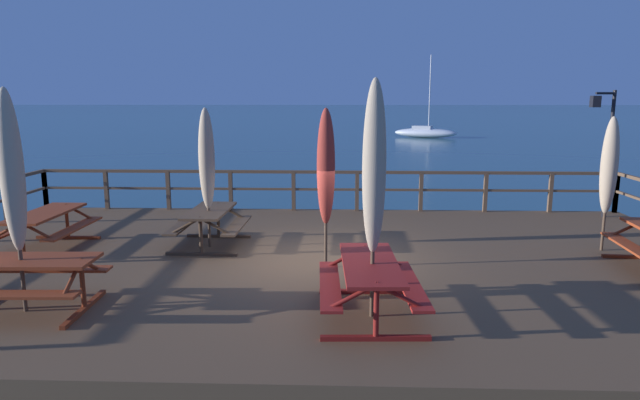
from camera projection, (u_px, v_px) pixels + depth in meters
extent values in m
plane|color=#2D5B6B|center=(319.00, 295.00, 10.59)|extent=(600.00, 600.00, 0.00)
cube|color=brown|center=(319.00, 277.00, 10.53)|extent=(15.73, 9.41, 0.73)
cube|color=brown|center=(325.00, 172.00, 14.74)|extent=(15.43, 0.09, 0.08)
cube|color=brown|center=(325.00, 189.00, 14.83)|extent=(15.43, 0.07, 0.06)
cube|color=brown|center=(45.00, 190.00, 15.12)|extent=(0.10, 0.10, 1.05)
cube|color=brown|center=(106.00, 190.00, 15.05)|extent=(0.10, 0.10, 1.05)
cube|color=brown|center=(168.00, 190.00, 14.99)|extent=(0.10, 0.10, 1.05)
cube|color=brown|center=(231.00, 191.00, 14.93)|extent=(0.10, 0.10, 1.05)
cube|color=brown|center=(294.00, 191.00, 14.87)|extent=(0.10, 0.10, 1.05)
cube|color=brown|center=(357.00, 192.00, 14.80)|extent=(0.10, 0.10, 1.05)
cube|color=brown|center=(421.00, 192.00, 14.74)|extent=(0.10, 0.10, 1.05)
cube|color=brown|center=(485.00, 192.00, 14.68)|extent=(0.10, 0.10, 1.05)
cube|color=brown|center=(551.00, 193.00, 14.62)|extent=(0.10, 0.10, 1.05)
cube|color=brown|center=(616.00, 193.00, 14.56)|extent=(0.10, 0.10, 1.05)
cube|color=brown|center=(5.00, 202.00, 13.33)|extent=(0.10, 0.10, 1.05)
cube|color=brown|center=(45.00, 190.00, 15.12)|extent=(0.10, 0.10, 1.05)
cube|color=brown|center=(616.00, 193.00, 14.56)|extent=(0.10, 0.10, 1.05)
cube|color=#993819|center=(45.00, 213.00, 10.96)|extent=(0.77, 2.04, 0.05)
cube|color=#993819|center=(74.00, 228.00, 10.99)|extent=(0.29, 2.04, 0.04)
cube|color=#993819|center=(19.00, 228.00, 11.03)|extent=(0.29, 2.04, 0.04)
cube|color=maroon|center=(25.00, 260.00, 10.26)|extent=(1.40, 0.08, 0.06)
cylinder|color=maroon|center=(23.00, 242.00, 10.20)|extent=(0.07, 0.07, 0.74)
cylinder|color=maroon|center=(36.00, 231.00, 10.15)|extent=(0.63, 0.06, 0.37)
cylinder|color=maroon|center=(7.00, 230.00, 10.17)|extent=(0.63, 0.06, 0.37)
cube|color=maroon|center=(69.00, 237.00, 11.91)|extent=(1.40, 0.08, 0.06)
cylinder|color=maroon|center=(67.00, 222.00, 11.85)|extent=(0.07, 0.07, 0.74)
cylinder|color=maroon|center=(79.00, 212.00, 11.80)|extent=(0.63, 0.06, 0.37)
cylinder|color=maroon|center=(54.00, 212.00, 11.82)|extent=(0.63, 0.06, 0.37)
cube|color=maroon|center=(370.00, 264.00, 7.62)|extent=(0.85, 2.09, 0.05)
cube|color=maroon|center=(410.00, 284.00, 7.68)|extent=(0.37, 2.07, 0.04)
cube|color=maroon|center=(330.00, 285.00, 7.67)|extent=(0.37, 2.07, 0.04)
cube|color=maroon|center=(376.00, 338.00, 6.92)|extent=(1.40, 0.14, 0.06)
cylinder|color=maroon|center=(376.00, 313.00, 6.85)|extent=(0.07, 0.07, 0.74)
cylinder|color=maroon|center=(399.00, 296.00, 6.81)|extent=(0.63, 0.08, 0.37)
cylinder|color=maroon|center=(354.00, 296.00, 6.81)|extent=(0.63, 0.08, 0.37)
cube|color=maroon|center=(364.00, 291.00, 8.59)|extent=(1.40, 0.14, 0.06)
cylinder|color=maroon|center=(365.00, 270.00, 8.52)|extent=(0.07, 0.07, 0.74)
cylinder|color=maroon|center=(383.00, 257.00, 8.49)|extent=(0.63, 0.08, 0.37)
cylinder|color=maroon|center=(347.00, 257.00, 8.48)|extent=(0.63, 0.08, 0.37)
cube|color=#993819|center=(631.00, 247.00, 9.61)|extent=(0.44, 2.06, 0.04)
cylinder|color=maroon|center=(628.00, 228.00, 10.37)|extent=(0.63, 0.11, 0.37)
cube|color=brown|center=(209.00, 211.00, 11.21)|extent=(0.79, 1.80, 0.05)
cube|color=brown|center=(237.00, 225.00, 11.23)|extent=(0.31, 1.79, 0.04)
cube|color=brown|center=(183.00, 225.00, 11.29)|extent=(0.31, 1.79, 0.04)
cube|color=#432F1F|center=(202.00, 254.00, 10.64)|extent=(1.40, 0.10, 0.06)
cylinder|color=#432F1F|center=(201.00, 237.00, 10.58)|extent=(0.07, 0.07, 0.74)
cylinder|color=#432F1F|center=(215.00, 226.00, 10.52)|extent=(0.63, 0.07, 0.37)
cylinder|color=#432F1F|center=(186.00, 226.00, 10.55)|extent=(0.63, 0.07, 0.37)
cube|color=#432F1F|center=(219.00, 236.00, 12.04)|extent=(1.40, 0.10, 0.06)
cylinder|color=#432F1F|center=(218.00, 221.00, 11.97)|extent=(0.07, 0.07, 0.74)
cylinder|color=#432F1F|center=(231.00, 211.00, 11.92)|extent=(0.63, 0.07, 0.37)
cylinder|color=#432F1F|center=(205.00, 211.00, 11.95)|extent=(0.63, 0.07, 0.37)
cube|color=#993819|center=(22.00, 261.00, 7.77)|extent=(2.06, 0.84, 0.05)
cube|color=#993819|center=(1.00, 295.00, 7.27)|extent=(2.04, 0.36, 0.04)
cube|color=#993819|center=(43.00, 269.00, 8.37)|extent=(2.04, 0.36, 0.04)
cube|color=maroon|center=(85.00, 308.00, 7.90)|extent=(0.13, 1.40, 0.06)
cylinder|color=maroon|center=(83.00, 286.00, 7.83)|extent=(0.07, 0.07, 0.74)
cylinder|color=maroon|center=(73.00, 277.00, 7.52)|extent=(0.08, 0.63, 0.37)
cylinder|color=maroon|center=(90.00, 265.00, 8.07)|extent=(0.08, 0.63, 0.37)
cylinder|color=#4C3828|center=(607.00, 188.00, 10.79)|extent=(0.06, 0.06, 2.52)
ellipsoid|color=tan|center=(609.00, 166.00, 10.71)|extent=(0.32, 0.32, 1.91)
cylinder|color=#71614F|center=(609.00, 173.00, 10.74)|extent=(0.21, 0.21, 0.05)
cone|color=#4C3828|center=(614.00, 120.00, 10.55)|extent=(0.10, 0.10, 0.14)
cylinder|color=#4C3828|center=(373.00, 208.00, 7.40)|extent=(0.06, 0.06, 3.10)
ellipsoid|color=tan|center=(374.00, 167.00, 7.30)|extent=(0.32, 0.32, 2.35)
cylinder|color=#685B4C|center=(374.00, 181.00, 7.34)|extent=(0.21, 0.21, 0.05)
cone|color=#4C3828|center=(376.00, 85.00, 7.11)|extent=(0.10, 0.10, 0.14)
cylinder|color=#4C3828|center=(326.00, 194.00, 9.67)|extent=(0.06, 0.06, 2.69)
ellipsoid|color=#A33328|center=(326.00, 167.00, 9.58)|extent=(0.32, 0.32, 2.04)
cylinder|color=maroon|center=(326.00, 176.00, 9.61)|extent=(0.21, 0.21, 0.05)
cone|color=#4C3828|center=(326.00, 112.00, 9.41)|extent=(0.10, 0.10, 0.14)
cylinder|color=#4C3828|center=(208.00, 182.00, 11.02)|extent=(0.06, 0.06, 2.67)
ellipsoid|color=tan|center=(207.00, 159.00, 10.94)|extent=(0.32, 0.32, 2.03)
cylinder|color=#71614F|center=(207.00, 167.00, 10.96)|extent=(0.21, 0.21, 0.05)
cone|color=#4C3828|center=(205.00, 112.00, 10.77)|extent=(0.10, 0.10, 0.14)
cylinder|color=#4C3828|center=(16.00, 209.00, 7.60)|extent=(0.06, 0.06, 2.99)
ellipsoid|color=tan|center=(12.00, 171.00, 7.51)|extent=(0.32, 0.32, 2.27)
cylinder|color=#71614F|center=(13.00, 183.00, 7.54)|extent=(0.21, 0.21, 0.05)
cone|color=#4C3828|center=(4.00, 94.00, 7.32)|extent=(0.10, 0.10, 0.14)
cylinder|color=black|center=(609.00, 155.00, 13.84)|extent=(0.09, 0.09, 3.20)
cylinder|color=black|center=(605.00, 93.00, 13.49)|extent=(0.54, 0.22, 0.06)
cube|color=black|center=(595.00, 102.00, 13.46)|extent=(0.20, 0.20, 0.28)
sphere|color=#F4E08C|center=(595.00, 102.00, 13.46)|extent=(0.14, 0.14, 0.14)
ellipsoid|color=silver|center=(425.00, 133.00, 52.70)|extent=(6.19, 3.82, 0.90)
cube|color=silver|center=(422.00, 128.00, 52.73)|extent=(2.08, 1.69, 0.36)
cylinder|color=silver|center=(430.00, 93.00, 51.89)|extent=(0.10, 0.10, 7.00)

